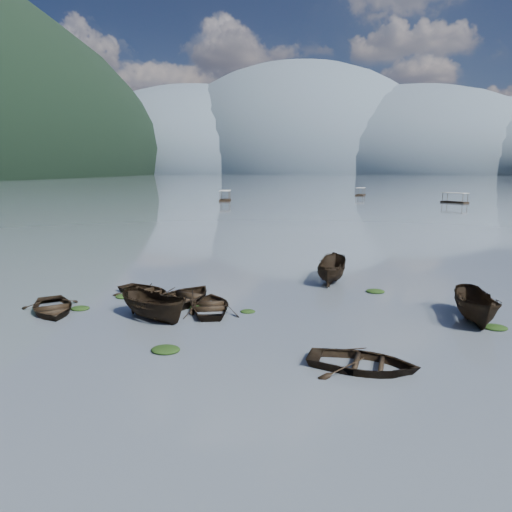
% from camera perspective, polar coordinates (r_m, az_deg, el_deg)
% --- Properties ---
extents(ground_plane, '(2400.00, 2400.00, 0.00)m').
position_cam_1_polar(ground_plane, '(18.92, -6.00, -12.76)').
color(ground_plane, '#515A65').
extents(haze_mtn_a, '(520.00, 520.00, 280.00)m').
position_cam_1_polar(haze_mtn_a, '(954.19, -6.96, 10.24)').
color(haze_mtn_a, '#475666').
rests_on(haze_mtn_a, ground).
extents(haze_mtn_b, '(520.00, 520.00, 340.00)m').
position_cam_1_polar(haze_mtn_b, '(919.02, 5.30, 10.26)').
color(haze_mtn_b, '#475666').
rests_on(haze_mtn_b, ground).
extents(haze_mtn_c, '(520.00, 520.00, 260.00)m').
position_cam_1_polar(haze_mtn_c, '(926.68, 17.92, 9.80)').
color(haze_mtn_c, '#475666').
rests_on(haze_mtn_c, ground).
extents(haze_mtn_d, '(520.00, 520.00, 220.00)m').
position_cam_1_polar(haze_mtn_d, '(969.46, 28.62, 9.04)').
color(haze_mtn_d, '#475666').
rests_on(haze_mtn_d, ground).
extents(rowboat_0, '(4.99, 5.22, 0.88)m').
position_cam_1_polar(rowboat_0, '(27.00, -24.09, -6.40)').
color(rowboat_0, black).
rests_on(rowboat_0, ground).
extents(rowboat_1, '(4.88, 5.87, 1.05)m').
position_cam_1_polar(rowboat_1, '(26.60, -9.10, -5.83)').
color(rowboat_1, black).
rests_on(rowboat_1, ground).
extents(rowboat_2, '(4.69, 3.61, 1.72)m').
position_cam_1_polar(rowboat_2, '(24.01, -12.47, -7.79)').
color(rowboat_2, black).
rests_on(rowboat_2, ground).
extents(rowboat_3, '(4.00, 4.87, 0.88)m').
position_cam_1_polar(rowboat_3, '(25.14, -5.60, -6.73)').
color(rowboat_3, black).
rests_on(rowboat_3, ground).
extents(rowboat_4, '(4.66, 3.65, 0.88)m').
position_cam_1_polar(rowboat_4, '(18.52, 13.17, -13.54)').
color(rowboat_4, black).
rests_on(rowboat_4, ground).
extents(rowboat_5, '(1.97, 4.73, 1.80)m').
position_cam_1_polar(rowboat_5, '(25.74, 25.70, -7.35)').
color(rowboat_5, black).
rests_on(rowboat_5, ground).
extents(rowboat_6, '(4.90, 4.42, 0.83)m').
position_cam_1_polar(rowboat_6, '(28.80, -13.68, -4.71)').
color(rowboat_6, black).
rests_on(rowboat_6, ground).
extents(rowboat_8, '(2.37, 4.93, 1.83)m').
position_cam_1_polar(rowboat_8, '(31.71, 9.33, -3.12)').
color(rowboat_8, black).
rests_on(rowboat_8, ground).
extents(weed_clump_0, '(1.03, 0.84, 0.22)m').
position_cam_1_polar(weed_clump_0, '(26.91, -21.11, -6.23)').
color(weed_clump_0, black).
rests_on(weed_clump_0, ground).
extents(weed_clump_1, '(1.11, 0.89, 0.24)m').
position_cam_1_polar(weed_clump_1, '(28.48, -16.09, -5.00)').
color(weed_clump_1, black).
rests_on(weed_clump_1, ground).
extents(weed_clump_2, '(1.24, 0.99, 0.27)m').
position_cam_1_polar(weed_clump_2, '(19.98, -11.22, -11.60)').
color(weed_clump_2, black).
rests_on(weed_clump_2, ground).
extents(weed_clump_3, '(0.81, 0.69, 0.18)m').
position_cam_1_polar(weed_clump_3, '(24.67, -1.03, -7.02)').
color(weed_clump_3, black).
rests_on(weed_clump_3, ground).
extents(weed_clump_4, '(1.16, 0.92, 0.24)m').
position_cam_1_polar(weed_clump_4, '(25.01, 27.68, -8.04)').
color(weed_clump_4, black).
rests_on(weed_clump_4, ground).
extents(weed_clump_5, '(1.10, 0.89, 0.23)m').
position_cam_1_polar(weed_clump_5, '(29.75, -15.48, -4.30)').
color(weed_clump_5, black).
rests_on(weed_clump_5, ground).
extents(weed_clump_6, '(0.86, 0.72, 0.18)m').
position_cam_1_polar(weed_clump_6, '(25.81, -7.98, -6.31)').
color(weed_clump_6, black).
rests_on(weed_clump_6, ground).
extents(weed_clump_7, '(1.15, 0.92, 0.25)m').
position_cam_1_polar(weed_clump_7, '(29.46, 14.69, -4.41)').
color(weed_clump_7, black).
rests_on(weed_clump_7, ground).
extents(pontoon_left, '(3.68, 6.71, 2.44)m').
position_cam_1_polar(pontoon_left, '(111.99, -3.87, 6.89)').
color(pontoon_left, black).
rests_on(pontoon_left, ground).
extents(pontoon_centre, '(3.41, 6.04, 2.18)m').
position_cam_1_polar(pontoon_centre, '(138.56, 12.91, 7.39)').
color(pontoon_centre, black).
rests_on(pontoon_centre, ground).
extents(pontoon_right, '(5.74, 5.83, 2.21)m').
position_cam_1_polar(pontoon_right, '(114.29, 23.57, 6.10)').
color(pontoon_right, black).
rests_on(pontoon_right, ground).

